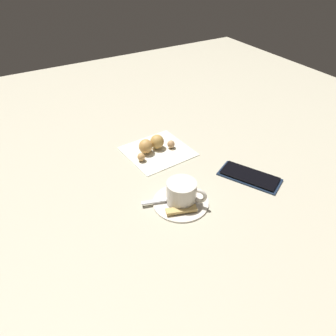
{
  "coord_description": "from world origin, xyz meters",
  "views": [
    {
      "loc": [
        -0.56,
        0.34,
        0.5
      ],
      "look_at": [
        -0.01,
        0.02,
        0.02
      ],
      "focal_mm": 34.82,
      "sensor_mm": 36.0,
      "label": 1
    }
  ],
  "objects": [
    {
      "name": "croissant",
      "position": [
        0.1,
        0.0,
        0.02
      ],
      "size": [
        0.07,
        0.13,
        0.04
      ],
      "color": "tan",
      "rests_on": "napkin"
    },
    {
      "name": "sugar_packet",
      "position": [
        -0.14,
        0.06,
        0.01
      ],
      "size": [
        0.04,
        0.07,
        0.01
      ],
      "primitive_type": "cube",
      "rotation": [
        0.0,
        0.0,
        10.67
      ],
      "color": "tan",
      "rests_on": "saucer"
    },
    {
      "name": "cell_phone",
      "position": [
        -0.12,
        -0.15,
        0.0
      ],
      "size": [
        0.16,
        0.13,
        0.01
      ],
      "color": "#162337",
      "rests_on": "ground"
    },
    {
      "name": "ground_plane",
      "position": [
        0.0,
        0.0,
        0.0
      ],
      "size": [
        1.8,
        1.8,
        0.0
      ],
      "primitive_type": "plane",
      "color": "#B0A88F"
    },
    {
      "name": "napkin",
      "position": [
        0.09,
        -0.01,
        0.0
      ],
      "size": [
        0.17,
        0.18,
        0.0
      ],
      "primitive_type": "cube",
      "rotation": [
        0.0,
        0.0,
        0.08
      ],
      "color": "silver",
      "rests_on": "ground"
    },
    {
      "name": "teaspoon",
      "position": [
        -0.11,
        0.05,
        0.01
      ],
      "size": [
        0.05,
        0.12,
        0.01
      ],
      "color": "silver",
      "rests_on": "saucer"
    },
    {
      "name": "saucer",
      "position": [
        -0.12,
        0.05,
        0.0
      ],
      "size": [
        0.12,
        0.12,
        0.01
      ],
      "primitive_type": "cylinder",
      "color": "beige",
      "rests_on": "ground"
    },
    {
      "name": "espresso_cup",
      "position": [
        -0.12,
        0.04,
        0.03
      ],
      "size": [
        0.08,
        0.07,
        0.05
      ],
      "color": "beige",
      "rests_on": "saucer"
    }
  ]
}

